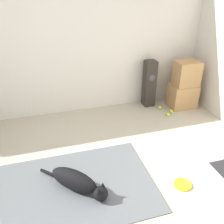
% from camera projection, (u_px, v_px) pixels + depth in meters
% --- Properties ---
extents(ground_plane, '(12.00, 12.00, 0.00)m').
position_uv_depth(ground_plane, '(84.00, 197.00, 2.80)').
color(ground_plane, '#BCB29E').
extents(wall_back, '(8.00, 0.06, 2.55)m').
position_uv_depth(wall_back, '(55.00, 41.00, 3.94)').
color(wall_back, silver).
rests_on(wall_back, ground_plane).
extents(area_rug, '(1.83, 1.28, 0.01)m').
position_uv_depth(area_rug, '(76.00, 187.00, 2.93)').
color(area_rug, slate).
rests_on(area_rug, ground_plane).
extents(dog, '(0.71, 0.70, 0.25)m').
position_uv_depth(dog, '(77.00, 182.00, 2.84)').
color(dog, black).
rests_on(dog, area_rug).
extents(frisbee, '(0.21, 0.21, 0.03)m').
position_uv_depth(frisbee, '(183.00, 184.00, 2.96)').
color(frisbee, yellow).
rests_on(frisbee, ground_plane).
extents(cardboard_box_lower, '(0.48, 0.36, 0.43)m').
position_uv_depth(cardboard_box_lower, '(182.00, 96.00, 4.63)').
color(cardboard_box_lower, tan).
rests_on(cardboard_box_lower, ground_plane).
extents(cardboard_box_upper, '(0.42, 0.32, 0.44)m').
position_uv_depth(cardboard_box_upper, '(187.00, 73.00, 4.41)').
color(cardboard_box_upper, tan).
rests_on(cardboard_box_upper, cardboard_box_lower).
extents(floor_speaker, '(0.20, 0.20, 0.86)m').
position_uv_depth(floor_speaker, '(149.00, 84.00, 4.58)').
color(floor_speaker, '#2D2823').
rests_on(floor_speaker, ground_plane).
extents(tennis_ball_by_boxes, '(0.07, 0.07, 0.07)m').
position_uv_depth(tennis_ball_by_boxes, '(168.00, 114.00, 4.39)').
color(tennis_ball_by_boxes, '#C6E033').
rests_on(tennis_ball_by_boxes, ground_plane).
extents(tennis_ball_near_speaker, '(0.07, 0.07, 0.07)m').
position_uv_depth(tennis_ball_near_speaker, '(160.00, 108.00, 4.61)').
color(tennis_ball_near_speaker, '#C6E033').
rests_on(tennis_ball_near_speaker, ground_plane).
extents(tennis_ball_loose_on_carpet, '(0.07, 0.07, 0.07)m').
position_uv_depth(tennis_ball_loose_on_carpet, '(171.00, 111.00, 4.49)').
color(tennis_ball_loose_on_carpet, '#C6E033').
rests_on(tennis_ball_loose_on_carpet, ground_plane).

